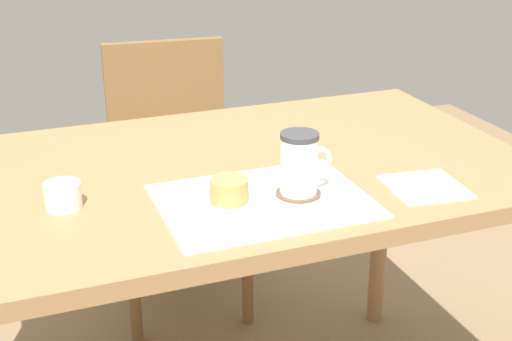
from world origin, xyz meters
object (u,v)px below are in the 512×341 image
Objects in this scene: pastry_plate at (229,204)px; coffee_mug at (300,163)px; dining_table at (228,199)px; wooden_chair at (174,162)px; pastry at (229,190)px; sugar_bowl at (63,195)px.

pastry_plate is 0.16m from coffee_mug.
wooden_chair is at bearing 85.36° from dining_table.
dining_table is at bearing 72.26° from pastry_plate.
sugar_bowl is (-0.29, 0.12, -0.01)m from pastry.
dining_table is 1.55× the size of wooden_chair.
dining_table is 0.24m from pastry.
coffee_mug reaches higher than sugar_bowl.
sugar_bowl is at bearing 158.34° from pastry_plate.
pastry_plate is (-0.12, -0.92, 0.28)m from wooden_chair.
coffee_mug is at bearing 1.54° from pastry.
pastry is (-0.06, -0.20, 0.12)m from dining_table.
pastry is 0.59× the size of coffee_mug.
pastry is at bearing 180.00° from pastry_plate.
coffee_mug is (0.15, 0.00, 0.06)m from pastry_plate.
coffee_mug is 1.75× the size of sugar_bowl.
pastry is 0.31m from sugar_bowl.
wooden_chair is 12.10× the size of sugar_bowl.
wooden_chair is at bearing 82.42° from pastry_plate.
pastry_plate reaches higher than dining_table.
coffee_mug is (0.08, -0.20, 0.15)m from dining_table.
wooden_chair is 6.90× the size of coffee_mug.
wooden_chair reaches higher than pastry.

